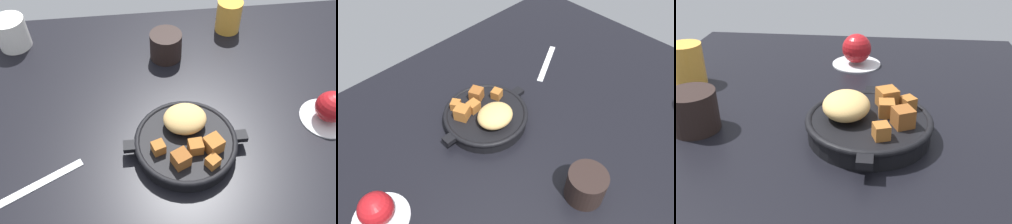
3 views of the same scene
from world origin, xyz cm
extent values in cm
cube|color=black|center=(0.00, 0.00, -1.20)|extent=(118.52, 85.73, 2.40)
cylinder|color=black|center=(4.93, -6.56, 1.66)|extent=(20.15, 20.15, 3.32)
torus|color=black|center=(4.93, -6.56, 3.06)|extent=(20.94, 20.94, 1.20)
cube|color=black|center=(16.21, -6.56, 2.82)|extent=(2.64, 2.40, 1.20)
cube|color=black|center=(-6.36, -6.56, 2.82)|extent=(2.64, 2.40, 1.20)
ellipsoid|color=tan|center=(5.19, -2.82, 5.39)|extent=(8.86, 7.75, 4.13)
cube|color=brown|center=(3.14, -11.91, 4.84)|extent=(4.00, 3.97, 3.03)
cube|color=#935623|center=(9.05, -12.94, 4.41)|extent=(3.16, 3.11, 2.17)
cube|color=#935623|center=(6.38, -9.33, 4.60)|extent=(2.93, 2.73, 2.55)
cube|color=#935623|center=(-0.81, -8.64, 4.48)|extent=(3.01, 2.96, 2.31)
cube|color=#935623|center=(9.85, -9.40, 4.91)|extent=(4.24, 4.23, 3.18)
cylinder|color=#B7BABF|center=(37.15, -2.04, 0.30)|extent=(11.48, 11.48, 0.60)
sphere|color=maroon|center=(37.15, -2.04, 4.02)|extent=(6.83, 6.83, 6.83)
cylinder|color=gold|center=(22.41, 32.36, 4.38)|extent=(6.84, 6.84, 8.75)
cylinder|color=black|center=(4.13, 22.84, 3.51)|extent=(8.10, 8.10, 7.03)
camera|label=1|loc=(-3.44, -47.74, 61.56)|focal=38.10mm
camera|label=2|loc=(40.25, 36.40, 62.19)|focal=35.22mm
camera|label=3|loc=(-51.32, -8.45, 34.66)|focal=42.27mm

